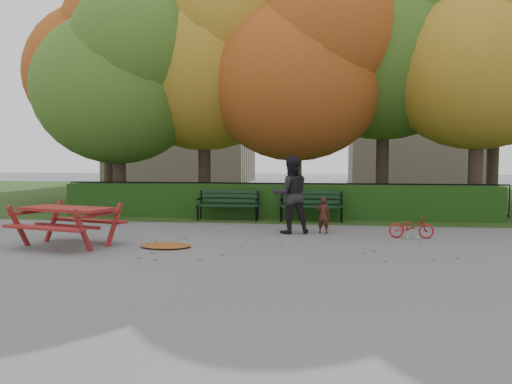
# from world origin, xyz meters

# --- Properties ---
(ground) EXTENTS (90.00, 90.00, 0.00)m
(ground) POSITION_xyz_m (0.00, 0.00, 0.00)
(ground) COLOR slate
(ground) RESTS_ON ground
(grass_strip) EXTENTS (90.00, 90.00, 0.00)m
(grass_strip) POSITION_xyz_m (0.00, 14.00, 0.01)
(grass_strip) COLOR #163711
(grass_strip) RESTS_ON ground
(building_left) EXTENTS (10.00, 7.00, 15.00)m
(building_left) POSITION_xyz_m (-9.00, 26.00, 7.50)
(building_left) COLOR tan
(building_left) RESTS_ON ground
(building_right) EXTENTS (9.00, 6.00, 12.00)m
(building_right) POSITION_xyz_m (8.00, 28.00, 6.00)
(building_right) COLOR tan
(building_right) RESTS_ON ground
(hedge) EXTENTS (13.00, 0.90, 1.00)m
(hedge) POSITION_xyz_m (0.00, 4.50, 0.50)
(hedge) COLOR black
(hedge) RESTS_ON ground
(iron_fence) EXTENTS (14.00, 0.04, 1.02)m
(iron_fence) POSITION_xyz_m (0.00, 5.30, 0.54)
(iron_fence) COLOR black
(iron_fence) RESTS_ON ground
(tree_a) EXTENTS (5.88, 5.60, 7.48)m
(tree_a) POSITION_xyz_m (-5.19, 5.58, 4.52)
(tree_a) COLOR #33231B
(tree_a) RESTS_ON ground
(tree_b) EXTENTS (6.72, 6.40, 8.79)m
(tree_b) POSITION_xyz_m (-2.44, 6.75, 5.40)
(tree_b) COLOR #33231B
(tree_b) RESTS_ON ground
(tree_c) EXTENTS (6.30, 6.00, 8.00)m
(tree_c) POSITION_xyz_m (0.83, 5.96, 4.82)
(tree_c) COLOR #33231B
(tree_c) RESTS_ON ground
(tree_d) EXTENTS (7.14, 6.80, 9.58)m
(tree_d) POSITION_xyz_m (3.88, 7.23, 5.98)
(tree_d) COLOR #33231B
(tree_d) RESTS_ON ground
(tree_e) EXTENTS (6.09, 5.80, 8.16)m
(tree_e) POSITION_xyz_m (6.52, 5.77, 5.08)
(tree_e) COLOR #33231B
(tree_e) RESTS_ON ground
(tree_f) EXTENTS (6.93, 6.60, 9.19)m
(tree_f) POSITION_xyz_m (-7.13, 9.24, 5.69)
(tree_f) COLOR #33231B
(tree_f) RESTS_ON ground
(tree_g) EXTENTS (6.30, 6.00, 8.55)m
(tree_g) POSITION_xyz_m (8.33, 9.76, 5.37)
(tree_g) COLOR #33231B
(tree_g) RESTS_ON ground
(bench_left) EXTENTS (1.80, 0.57, 0.88)m
(bench_left) POSITION_xyz_m (-1.30, 3.70, 0.52)
(bench_left) COLOR black
(bench_left) RESTS_ON ground
(bench_right) EXTENTS (1.80, 0.57, 0.88)m
(bench_right) POSITION_xyz_m (1.10, 3.70, 0.52)
(bench_right) COLOR black
(bench_right) RESTS_ON ground
(picnic_table) EXTENTS (2.20, 1.94, 0.92)m
(picnic_table) POSITION_xyz_m (-3.80, -0.95, 0.63)
(picnic_table) COLOR maroon
(picnic_table) RESTS_ON ground
(leaf_pile) EXTENTS (1.19, 0.96, 0.07)m
(leaf_pile) POSITION_xyz_m (-1.75, -0.81, 0.04)
(leaf_pile) COLOR brown
(leaf_pile) RESTS_ON ground
(leaf_scatter) EXTENTS (9.00, 5.70, 0.01)m
(leaf_scatter) POSITION_xyz_m (0.00, 0.30, 0.01)
(leaf_scatter) COLOR brown
(leaf_scatter) RESTS_ON ground
(child) EXTENTS (0.35, 0.25, 0.88)m
(child) POSITION_xyz_m (1.43, 1.49, 0.44)
(child) COLOR #3A1A12
(child) RESTS_ON ground
(adult) EXTENTS (1.08, 0.95, 1.87)m
(adult) POSITION_xyz_m (0.65, 1.44, 0.94)
(adult) COLOR black
(adult) RESTS_ON ground
(bicycle) EXTENTS (0.99, 0.36, 0.52)m
(bicycle) POSITION_xyz_m (3.42, 1.04, 0.26)
(bicycle) COLOR #A70F11
(bicycle) RESTS_ON ground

